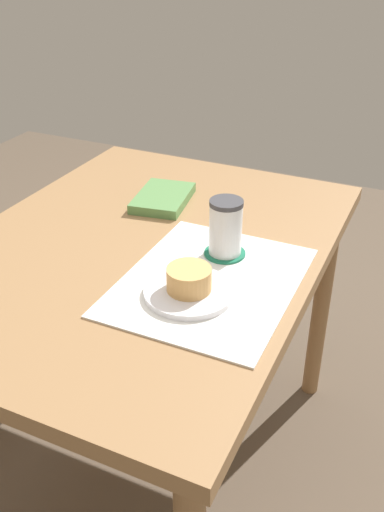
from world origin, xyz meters
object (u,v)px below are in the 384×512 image
object	(u,v)px
pastry_plate	(189,292)
small_book	(163,198)
pastry	(189,279)
dining_table	(143,275)
coffee_mug	(226,227)

from	to	relation	value
pastry_plate	small_book	xyz separation A→B (m)	(0.35, 0.24, 0.00)
small_book	pastry	bearing A→B (deg)	-155.33
pastry	pastry_plate	bearing A→B (deg)	0.00
dining_table	coffee_mug	xyz separation A→B (m)	(0.03, -0.19, 0.15)
pastry	coffee_mug	size ratio (longest dim) A/B	0.71
dining_table	coffee_mug	world-z (taller)	coffee_mug
coffee_mug	small_book	distance (m)	0.31
dining_table	pastry	world-z (taller)	pastry
pastry	small_book	size ratio (longest dim) A/B	0.48
pastry	coffee_mug	distance (m)	0.18
pastry_plate	coffee_mug	bearing A→B (deg)	-1.70
pastry	coffee_mug	world-z (taller)	coffee_mug
dining_table	pastry_plate	distance (m)	0.25
coffee_mug	small_book	size ratio (longest dim) A/B	0.67
dining_table	small_book	xyz separation A→B (m)	(0.21, 0.06, 0.10)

